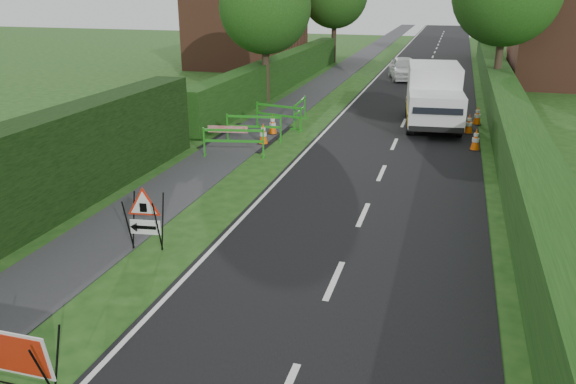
# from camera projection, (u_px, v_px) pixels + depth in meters

# --- Properties ---
(ground) EXTENTS (120.00, 120.00, 0.00)m
(ground) POSITION_uv_depth(u_px,v_px,m) (195.00, 288.00, 10.73)
(ground) COLOR #1B4413
(ground) RESTS_ON ground
(road_surface) EXTENTS (6.00, 90.00, 0.02)m
(road_surface) POSITION_uv_depth(u_px,v_px,m) (430.00, 64.00, 41.58)
(road_surface) COLOR black
(road_surface) RESTS_ON ground
(footpath) EXTENTS (2.00, 90.00, 0.02)m
(footpath) POSITION_uv_depth(u_px,v_px,m) (356.00, 61.00, 43.04)
(footpath) COLOR #2D2D30
(footpath) RESTS_ON ground
(hedge_west_far) EXTENTS (1.00, 24.00, 1.80)m
(hedge_west_far) POSITION_uv_depth(u_px,v_px,m) (282.00, 88.00, 31.87)
(hedge_west_far) COLOR #14380F
(hedge_west_far) RESTS_ON ground
(hedge_east) EXTENTS (1.20, 50.00, 1.50)m
(hedge_east) POSITION_uv_depth(u_px,v_px,m) (503.00, 124.00, 23.41)
(hedge_east) COLOR #14380F
(hedge_east) RESTS_ON ground
(house_west) EXTENTS (7.50, 7.40, 7.88)m
(house_west) POSITION_uv_depth(u_px,v_px,m) (247.00, 24.00, 39.39)
(house_west) COLOR brown
(house_west) RESTS_ON ground
(house_east_b) EXTENTS (7.50, 7.40, 7.88)m
(house_east_b) POSITION_uv_depth(u_px,v_px,m) (561.00, 20.00, 44.36)
(house_east_b) COLOR brown
(house_east_b) RESTS_ON ground
(tree_nw) EXTENTS (4.40, 4.40, 6.70)m
(tree_nw) POSITION_uv_depth(u_px,v_px,m) (265.00, 7.00, 26.61)
(tree_nw) COLOR #2D2116
(tree_nw) RESTS_ON ground
(tree_fe) EXTENTS (4.20, 4.20, 6.33)m
(tree_fe) POSITION_uv_depth(u_px,v_px,m) (491.00, 3.00, 41.79)
(tree_fe) COLOR #2D2116
(tree_fe) RESTS_ON ground
(red_rect_sign) EXTENTS (1.11, 0.66, 0.92)m
(red_rect_sign) POSITION_uv_depth(u_px,v_px,m) (16.00, 355.00, 7.91)
(red_rect_sign) COLOR black
(red_rect_sign) RESTS_ON ground
(triangle_sign) EXTENTS (0.95, 0.95, 1.22)m
(triangle_sign) POSITION_uv_depth(u_px,v_px,m) (142.00, 214.00, 11.97)
(triangle_sign) COLOR black
(triangle_sign) RESTS_ON ground
(works_van) EXTENTS (2.57, 5.42, 2.39)m
(works_van) POSITION_uv_depth(u_px,v_px,m) (434.00, 95.00, 22.86)
(works_van) COLOR silver
(works_van) RESTS_ON ground
(traffic_cone_0) EXTENTS (0.38, 0.38, 0.79)m
(traffic_cone_0) POSITION_uv_depth(u_px,v_px,m) (476.00, 139.00, 19.58)
(traffic_cone_0) COLOR black
(traffic_cone_0) RESTS_ON ground
(traffic_cone_1) EXTENTS (0.38, 0.38, 0.79)m
(traffic_cone_1) POSITION_uv_depth(u_px,v_px,m) (469.00, 124.00, 21.82)
(traffic_cone_1) COLOR black
(traffic_cone_1) RESTS_ON ground
(traffic_cone_2) EXTENTS (0.38, 0.38, 0.79)m
(traffic_cone_2) POSITION_uv_depth(u_px,v_px,m) (477.00, 115.00, 23.23)
(traffic_cone_2) COLOR black
(traffic_cone_2) RESTS_ON ground
(traffic_cone_3) EXTENTS (0.38, 0.38, 0.79)m
(traffic_cone_3) POSITION_uv_depth(u_px,v_px,m) (263.00, 134.00, 20.35)
(traffic_cone_3) COLOR black
(traffic_cone_3) RESTS_ON ground
(traffic_cone_4) EXTENTS (0.38, 0.38, 0.79)m
(traffic_cone_4) POSITION_uv_depth(u_px,v_px,m) (273.00, 124.00, 21.73)
(traffic_cone_4) COLOR black
(traffic_cone_4) RESTS_ON ground
(ped_barrier_0) EXTENTS (2.09, 0.79, 1.00)m
(ped_barrier_0) POSITION_uv_depth(u_px,v_px,m) (234.00, 139.00, 18.74)
(ped_barrier_0) COLOR #208C19
(ped_barrier_0) RESTS_ON ground
(ped_barrier_1) EXTENTS (2.09, 0.68, 1.00)m
(ped_barrier_1) POSITION_uv_depth(u_px,v_px,m) (254.00, 124.00, 20.68)
(ped_barrier_1) COLOR #208C19
(ped_barrier_1) RESTS_ON ground
(ped_barrier_2) EXTENTS (2.09, 0.77, 1.00)m
(ped_barrier_2) POSITION_uv_depth(u_px,v_px,m) (278.00, 113.00, 22.49)
(ped_barrier_2) COLOR #208C19
(ped_barrier_2) RESTS_ON ground
(ped_barrier_3) EXTENTS (0.45, 2.07, 1.00)m
(ped_barrier_3) POSITION_uv_depth(u_px,v_px,m) (300.00, 109.00, 23.28)
(ped_barrier_3) COLOR #208C19
(ped_barrier_3) RESTS_ON ground
(redwhite_plank) EXTENTS (1.48, 0.30, 0.25)m
(redwhite_plank) POSITION_uv_depth(u_px,v_px,m) (228.00, 141.00, 20.90)
(redwhite_plank) COLOR red
(redwhite_plank) RESTS_ON ground
(hatchback_car) EXTENTS (2.45, 4.26, 1.36)m
(hatchback_car) POSITION_uv_depth(u_px,v_px,m) (404.00, 68.00, 34.50)
(hatchback_car) COLOR white
(hatchback_car) RESTS_ON ground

